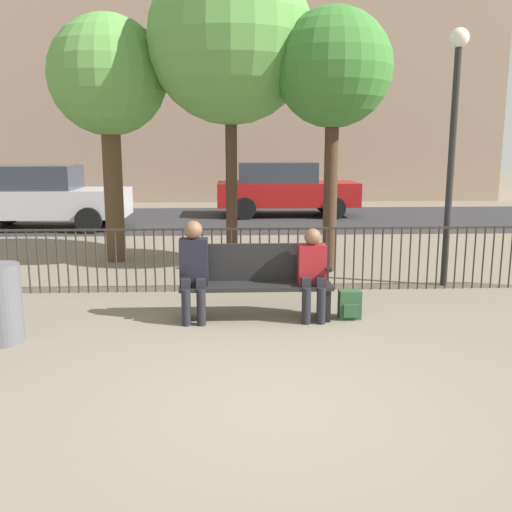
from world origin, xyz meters
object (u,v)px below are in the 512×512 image
seated_person_1 (312,269)px  parked_car_0 (284,188)px  park_bench (256,279)px  tree_1 (230,41)px  trash_bin (1,304)px  backpack (350,305)px  tree_2 (333,70)px  parked_car_1 (41,196)px  tree_0 (108,79)px  lamp_post (454,120)px  seated_person_0 (194,265)px

seated_person_1 → parked_car_0: parked_car_0 is taller
park_bench → tree_1: (-0.28, 3.34, 3.37)m
seated_person_1 → trash_bin: 3.57m
backpack → tree_2: 4.19m
tree_1 → parked_car_1: size_ratio=1.26×
seated_person_1 → tree_0: 5.57m
tree_0 → tree_2: (3.82, -1.00, 0.05)m
park_bench → parked_car_1: 9.43m
seated_person_1 → lamp_post: size_ratio=0.30×
seated_person_0 → trash_bin: 2.18m
seated_person_1 → tree_1: 4.84m
tree_0 → parked_car_1: bearing=122.6°
tree_0 → trash_bin: bearing=-94.8°
tree_2 → lamp_post: tree_2 is taller
tree_0 → lamp_post: bearing=-21.4°
seated_person_1 → tree_0: tree_0 is taller
park_bench → backpack: size_ratio=5.21×
tree_2 → parked_car_1: size_ratio=1.03×
seated_person_1 → parked_car_1: (-5.84, 8.03, 0.20)m
parked_car_1 → trash_bin: 9.02m
seated_person_0 → tree_2: tree_2 is taller
tree_1 → parked_car_1: (-4.87, 4.56, -3.03)m
tree_1 → parked_car_1: 7.32m
parked_car_1 → backpack: bearing=-51.7°
seated_person_0 → seated_person_1: seated_person_0 is taller
backpack → park_bench: bearing=174.4°
seated_person_1 → parked_car_1: bearing=126.0°
tree_1 → parked_car_0: (1.61, 7.01, -3.03)m
backpack → tree_0: bearing=133.8°
backpack → parked_car_1: (-6.32, 8.01, 0.67)m
backpack → tree_2: (0.21, 2.76, 3.14)m
tree_2 → trash_bin: (-4.19, -3.46, -2.88)m
tree_0 → parked_car_0: size_ratio=1.04×
tree_2 → parked_car_0: 8.08m
park_bench → seated_person_1: (0.69, -0.13, 0.14)m
backpack → tree_1: tree_1 is taller
tree_1 → lamp_post: (3.26, -1.81, -1.39)m
backpack → tree_1: size_ratio=0.07×
seated_person_1 → tree_2: bearing=76.1°
seated_person_0 → tree_0: size_ratio=0.28×
park_bench → seated_person_1: size_ratio=1.64×
seated_person_1 → park_bench: bearing=169.0°
seated_person_0 → tree_1: size_ratio=0.23×
tree_2 → parked_car_0: bearing=90.4°
parked_car_1 → trash_bin: bearing=-75.0°
backpack → tree_2: size_ratio=0.08×
backpack → tree_1: (-1.45, 3.45, 3.70)m
seated_person_0 → tree_0: (-1.68, 3.78, 2.56)m
tree_2 → parked_car_0: tree_2 is taller
tree_0 → seated_person_1: bearing=-50.4°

